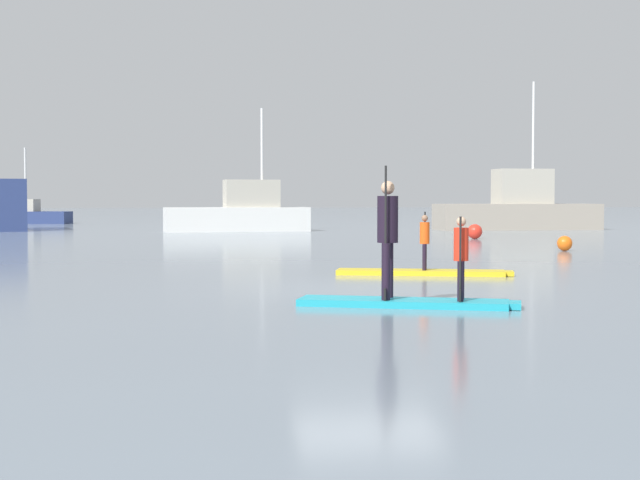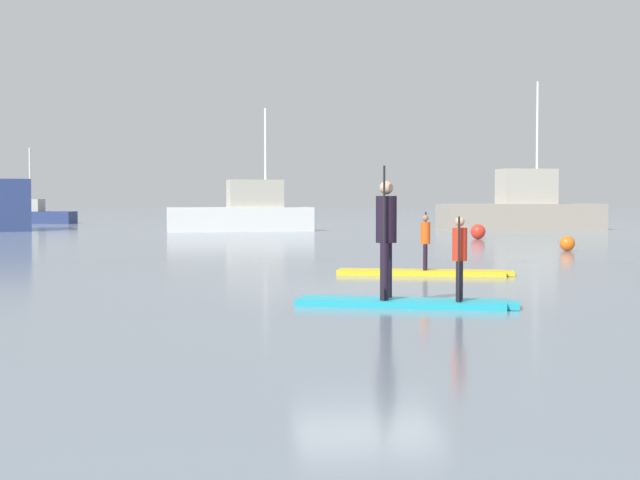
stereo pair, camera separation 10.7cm
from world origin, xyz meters
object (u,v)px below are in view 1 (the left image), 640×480
paddler_adult (388,231)px  motor_boat_small_navy (241,213)px  mooring_buoy_near (565,243)px  paddler_child_front (461,253)px  trawler_grey_distant (21,214)px  paddleboard_far (408,303)px  paddler_child_solo (425,239)px  fishing_boat_green_midground (518,210)px  mooring_buoy_mid (475,232)px  paddleboard_near (424,272)px

paddler_adult → motor_boat_small_navy: motor_boat_small_navy is taller
mooring_buoy_near → paddler_child_front: bearing=-117.3°
paddler_adult → trawler_grey_distant: trawler_grey_distant is taller
paddleboard_far → paddler_child_solo: bearing=73.9°
paddler_adult → motor_boat_small_navy: size_ratio=0.29×
paddler_child_solo → fishing_boat_green_midground: 27.39m
paddler_child_front → mooring_buoy_near: paddler_child_front is taller
paddleboard_far → motor_boat_small_navy: size_ratio=0.48×
motor_boat_small_navy → paddler_child_front: bearing=-86.7°
paddler_child_solo → paddler_child_front: bearing=-98.5°
paddler_adult → mooring_buoy_mid: bearing=70.1°
paddleboard_far → motor_boat_small_navy: (-1.05, 29.86, 0.80)m
paddler_child_front → fishing_boat_green_midground: bearing=69.4°
trawler_grey_distant → paddleboard_near: bearing=-69.2°
paddler_child_front → mooring_buoy_near: bearing=62.7°
paddleboard_near → paddler_adult: paddler_adult is taller
trawler_grey_distant → mooring_buoy_mid: 31.06m
paddler_adult → fishing_boat_green_midground: size_ratio=0.25×
mooring_buoy_mid → paddleboard_far: bearing=-109.1°
fishing_boat_green_midground → trawler_grey_distant: fishing_boat_green_midground is taller
paddleboard_far → fishing_boat_green_midground: 33.00m
paddler_child_solo → paddleboard_far: bearing=-106.1°
paddler_child_front → paddler_adult: bearing=160.7°
fishing_boat_green_midground → paddler_adult: bearing=-112.4°
paddler_child_solo → mooring_buoy_near: (6.09, 7.77, -0.51)m
paddler_child_solo → mooring_buoy_near: size_ratio=2.65×
motor_boat_small_navy → trawler_grey_distant: motor_boat_small_navy is taller
mooring_buoy_near → mooring_buoy_mid: (-0.35, 7.92, 0.06)m
paddleboard_far → trawler_grey_distant: (-13.29, 44.36, 0.49)m
motor_boat_small_navy → fishing_boat_green_midground: bearing=3.2°
paddleboard_near → fishing_boat_green_midground: bearing=66.9°
mooring_buoy_near → paddler_adult: bearing=-121.2°
paddleboard_near → trawler_grey_distant: 41.69m
paddleboard_far → trawler_grey_distant: bearing=106.7°
paddler_child_solo → paddleboard_far: 5.67m
paddler_child_solo → paddler_adult: size_ratio=0.61×
paddler_child_solo → fishing_boat_green_midground: fishing_boat_green_midground is taller
trawler_grey_distant → mooring_buoy_near: 37.56m
paddler_child_solo → paddler_adult: (-1.85, -5.31, 0.36)m
paddler_child_front → mooring_buoy_mid: bearing=72.9°
paddleboard_near → mooring_buoy_near: mooring_buoy_near is taller
fishing_boat_green_midground → mooring_buoy_near: 18.05m
paddler_adult → trawler_grey_distant: 46.14m
trawler_grey_distant → mooring_buoy_mid: (20.59, -23.26, -0.26)m
trawler_grey_distant → mooring_buoy_near: trawler_grey_distant is taller
paddleboard_near → mooring_buoy_near: bearing=51.9°
motor_boat_small_navy → mooring_buoy_near: motor_boat_small_navy is taller
paddleboard_near → paddler_adult: bearing=-109.1°
fishing_boat_green_midground → motor_boat_small_navy: size_ratio=1.19×
paddler_adult → paddleboard_near: bearing=70.9°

